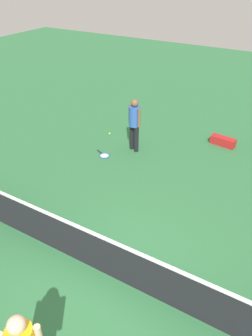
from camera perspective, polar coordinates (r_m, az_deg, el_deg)
ground_plane at (r=6.74m, az=-2.30°, el=-18.21°), size 40.00×40.00×0.00m
court_net at (r=6.36m, az=-2.40°, el=-15.35°), size 10.09×0.09×1.07m
player_near_side at (r=10.19m, az=1.46°, el=8.12°), size 0.52×0.44×1.70m
tennis_racket_near_player at (r=10.33m, az=-3.81°, el=2.20°), size 0.60×0.41×0.03m
tennis_ball_midcourt at (r=11.61m, az=-2.87°, el=5.94°), size 0.07×0.07×0.07m
equipment_bag at (r=11.32m, az=16.21°, el=4.50°), size 0.83×0.38×0.28m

